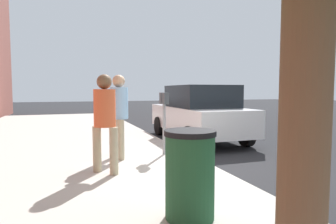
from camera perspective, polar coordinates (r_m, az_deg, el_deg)
ground_plane at (r=5.84m, az=8.76°, el=-11.75°), size 80.00×80.00×0.00m
sidewalk_slab at (r=5.17m, az=-22.87°, el=-13.29°), size 28.00×6.00×0.15m
parking_meter at (r=6.49m, az=-0.78°, el=0.38°), size 0.36×0.12×1.41m
pedestrian_at_meter at (r=6.26m, az=-9.68°, el=0.59°), size 0.54×0.39×1.79m
pedestrian_bystander at (r=5.13m, az=-12.42°, el=-0.70°), size 0.43×0.41×1.74m
parked_sedan_near at (r=9.29m, az=6.11°, el=-0.16°), size 4.43×2.03×1.77m
trash_bin at (r=3.34m, az=4.36°, el=-12.17°), size 0.59×0.59×1.01m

